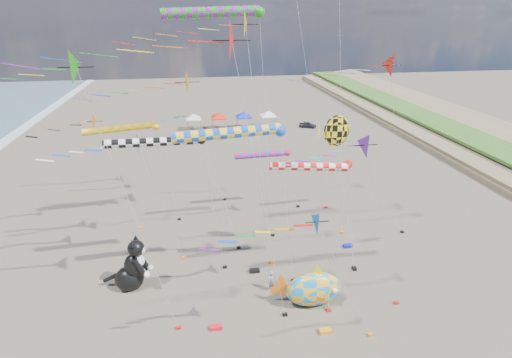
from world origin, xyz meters
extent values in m
cone|color=orange|center=(-1.44, 12.53, 20.87)|extent=(2.04, 2.19, 2.25)
cylinder|color=#B2B2B2|center=(-0.60, 12.53, 10.44)|extent=(1.70, 0.02, 20.87)
cube|color=black|center=(0.24, 12.53, 0.10)|extent=(0.36, 0.24, 0.20)
cone|color=blue|center=(2.06, 2.52, 10.19)|extent=(1.50, 1.60, 1.65)
cylinder|color=#B2B2B2|center=(3.76, 2.52, 5.10)|extent=(3.41, 0.02, 10.20)
cube|color=black|center=(5.46, 2.52, 0.10)|extent=(0.36, 0.24, 0.20)
cone|color=#1335DF|center=(-9.92, 14.61, 11.98)|extent=(2.05, 2.20, 2.26)
cylinder|color=#B2B2B2|center=(-8.89, 14.61, 5.99)|extent=(2.09, 0.02, 11.98)
cube|color=black|center=(-7.85, 14.61, 0.10)|extent=(0.36, 0.24, 0.20)
cone|color=#16810E|center=(-12.08, 5.45, 18.99)|extent=(1.91, 2.05, 2.11)
cylinder|color=#B2B2B2|center=(-10.17, 5.45, 9.50)|extent=(3.85, 0.02, 19.00)
cube|color=black|center=(-8.26, 5.45, 0.10)|extent=(0.36, 0.24, 0.20)
cone|color=red|center=(11.45, 15.79, 17.39)|extent=(2.11, 2.26, 2.33)
cylinder|color=#B2B2B2|center=(13.22, 15.79, 8.69)|extent=(3.55, 0.02, 17.39)
cube|color=black|center=(14.98, 15.79, 0.10)|extent=(0.36, 0.24, 0.20)
cone|color=#E9580D|center=(-15.25, 21.11, 12.24)|extent=(1.49, 1.60, 1.65)
cylinder|color=#B2B2B2|center=(-13.84, 21.11, 6.12)|extent=(2.85, 0.02, 12.25)
cube|color=black|center=(-12.42, 21.11, 0.10)|extent=(0.36, 0.24, 0.20)
cone|color=#F99805|center=(-6.42, 15.54, 16.50)|extent=(2.03, 2.17, 2.24)
cylinder|color=#B2B2B2|center=(-4.47, 15.54, 8.25)|extent=(3.91, 0.02, 16.51)
cube|color=black|center=(-2.53, 15.54, 0.10)|extent=(0.36, 0.24, 0.20)
cylinder|color=#B2B2B2|center=(7.62, 16.67, 13.50)|extent=(2.12, 0.02, 27.00)
cube|color=black|center=(8.66, 16.67, 0.10)|extent=(0.36, 0.24, 0.20)
cone|color=#0FC3B7|center=(-6.10, 26.81, 10.54)|extent=(1.90, 2.03, 2.10)
cylinder|color=#B2B2B2|center=(-4.52, 26.81, 5.27)|extent=(3.18, 0.02, 10.55)
cube|color=black|center=(-2.95, 26.81, 0.10)|extent=(0.36, 0.24, 0.20)
cone|color=red|center=(-3.46, 5.54, 20.22)|extent=(2.28, 2.44, 2.51)
cylinder|color=#B2B2B2|center=(-1.81, 5.54, 10.11)|extent=(3.32, 0.02, 20.22)
cube|color=black|center=(-0.16, 5.54, 0.10)|extent=(0.36, 0.24, 0.20)
cylinder|color=#B2B2B2|center=(7.04, 22.67, 13.50)|extent=(3.69, 0.02, 27.00)
cube|color=black|center=(8.87, 22.67, 0.10)|extent=(0.36, 0.24, 0.20)
cone|color=#5F1B97|center=(5.13, 5.40, 13.57)|extent=(1.74, 1.86, 1.92)
cylinder|color=#B2B2B2|center=(7.06, 5.40, 6.79)|extent=(3.86, 0.02, 13.58)
cube|color=black|center=(8.98, 5.40, 0.10)|extent=(0.36, 0.24, 0.20)
cylinder|color=red|center=(2.72, 10.53, 10.26)|extent=(6.47, 0.68, 0.68)
sphere|color=red|center=(5.96, 10.53, 10.26)|extent=(0.71, 0.71, 0.71)
cylinder|color=#B2B2B2|center=(6.71, 10.53, 5.13)|extent=(1.52, 0.02, 10.27)
cube|color=black|center=(7.46, 10.53, 0.10)|extent=(0.36, 0.24, 0.20)
cylinder|color=#1C8718|center=(-4.25, 17.35, 21.61)|extent=(8.07, 0.88, 0.88)
sphere|color=#1C8718|center=(-0.21, 17.35, 21.61)|extent=(0.93, 0.93, 0.93)
cylinder|color=#B2B2B2|center=(0.54, 17.35, 10.81)|extent=(1.52, 0.02, 21.61)
cube|color=black|center=(1.29, 17.35, 0.10)|extent=(0.36, 0.24, 0.20)
cylinder|color=blue|center=(-3.90, 9.58, 13.60)|extent=(7.87, 0.82, 0.82)
sphere|color=blue|center=(0.04, 9.58, 13.60)|extent=(0.86, 0.86, 0.86)
cylinder|color=#B2B2B2|center=(0.79, 9.58, 6.80)|extent=(1.52, 0.02, 13.60)
cube|color=black|center=(1.54, 9.58, 0.10)|extent=(0.36, 0.24, 0.20)
cylinder|color=#D10E42|center=(1.12, 23.46, 6.91)|extent=(6.02, 0.65, 0.65)
sphere|color=#D10E42|center=(4.13, 23.46, 6.91)|extent=(0.68, 0.68, 0.68)
cylinder|color=#B2B2B2|center=(4.88, 23.46, 3.45)|extent=(1.52, 0.02, 6.91)
cube|color=black|center=(5.63, 23.46, 0.10)|extent=(0.36, 0.24, 0.20)
cylinder|color=#FFAC15|center=(-13.52, 22.51, 10.85)|extent=(7.20, 0.69, 0.69)
sphere|color=#FFAC15|center=(-9.92, 22.51, 10.85)|extent=(0.73, 0.73, 0.73)
cylinder|color=#B2B2B2|center=(-9.17, 22.51, 5.43)|extent=(1.52, 0.02, 10.86)
cube|color=black|center=(-8.42, 22.51, 0.10)|extent=(0.36, 0.24, 0.20)
cylinder|color=black|center=(-9.39, 12.50, 12.31)|extent=(7.44, 0.71, 0.71)
sphere|color=black|center=(-5.67, 12.50, 12.31)|extent=(0.74, 0.74, 0.74)
cylinder|color=#B2B2B2|center=(-4.92, 12.50, 6.16)|extent=(1.52, 0.02, 12.32)
cube|color=black|center=(-4.17, 12.50, 0.10)|extent=(0.36, 0.24, 0.20)
ellipsoid|color=yellow|center=(5.42, 12.25, 12.59)|extent=(2.20, 0.40, 2.64)
cone|color=yellow|center=(3.92, 12.25, 12.59)|extent=(0.12, 1.80, 1.80)
cylinder|color=#B2B2B2|center=(6.42, 11.25, 6.30)|extent=(2.03, 2.03, 12.60)
cube|color=black|center=(7.42, 10.25, 0.10)|extent=(0.36, 0.24, 0.20)
ellipsoid|color=#1589D3|center=(2.34, 6.45, 1.48)|extent=(4.76, 2.79, 2.98)
cone|color=orange|center=(-0.24, 6.45, 1.48)|extent=(2.15, 0.63, 2.18)
cone|color=yellow|center=(2.54, 6.45, 2.96)|extent=(1.57, 0.47, 1.59)
cylinder|color=#B2B2B2|center=(3.43, 5.95, 0.49)|extent=(0.23, 1.03, 1.01)
cube|color=red|center=(3.34, 5.45, 0.10)|extent=(0.36, 0.24, 0.20)
imported|color=gray|center=(-0.57, 8.69, 0.92)|extent=(0.79, 0.65, 1.84)
imported|color=#1D7B2A|center=(0.47, 7.97, 0.52)|extent=(0.53, 0.43, 1.04)
imported|color=#275B93|center=(1.05, 7.70, 0.46)|extent=(0.51, 0.57, 0.93)
cube|color=#1213B5|center=(8.25, 14.02, 0.15)|extent=(0.90, 0.44, 0.30)
cube|color=black|center=(-1.59, 11.44, 0.15)|extent=(0.90, 0.44, 0.30)
cube|color=orange|center=(2.35, 3.34, 0.15)|extent=(0.90, 0.44, 0.30)
cube|color=red|center=(-5.52, 4.98, 0.15)|extent=(0.90, 0.44, 0.30)
cube|color=silver|center=(-6.00, 60.00, 2.25)|extent=(3.00, 3.00, 0.15)
pyramid|color=silver|center=(-6.00, 60.00, 3.30)|extent=(4.20, 4.20, 1.00)
cylinder|color=#999999|center=(-7.30, 58.70, 1.10)|extent=(0.08, 0.08, 2.20)
cylinder|color=#999999|center=(-4.70, 58.70, 1.10)|extent=(0.08, 0.08, 2.20)
cylinder|color=#999999|center=(-7.30, 61.30, 1.10)|extent=(0.08, 0.08, 2.20)
cylinder|color=#999999|center=(-4.70, 61.30, 1.10)|extent=(0.08, 0.08, 2.20)
cube|color=red|center=(-1.00, 60.00, 2.25)|extent=(3.00, 3.00, 0.15)
pyramid|color=red|center=(-1.00, 60.00, 3.30)|extent=(4.20, 4.20, 1.00)
cylinder|color=#999999|center=(-2.30, 58.70, 1.10)|extent=(0.08, 0.08, 2.20)
cylinder|color=#999999|center=(0.30, 58.70, 1.10)|extent=(0.08, 0.08, 2.20)
cylinder|color=#999999|center=(-2.30, 61.30, 1.10)|extent=(0.08, 0.08, 2.20)
cylinder|color=#999999|center=(0.30, 61.30, 1.10)|extent=(0.08, 0.08, 2.20)
cube|color=#152CD6|center=(4.00, 60.00, 2.25)|extent=(3.00, 3.00, 0.15)
pyramid|color=#152CD6|center=(4.00, 60.00, 3.30)|extent=(4.20, 4.20, 1.00)
cylinder|color=#999999|center=(2.70, 58.70, 1.10)|extent=(0.08, 0.08, 2.20)
cylinder|color=#999999|center=(5.30, 58.70, 1.10)|extent=(0.08, 0.08, 2.20)
cylinder|color=#999999|center=(2.70, 61.30, 1.10)|extent=(0.08, 0.08, 2.20)
cylinder|color=#999999|center=(5.30, 61.30, 1.10)|extent=(0.08, 0.08, 2.20)
cube|color=white|center=(9.00, 60.00, 2.25)|extent=(3.00, 3.00, 0.15)
pyramid|color=white|center=(9.00, 60.00, 3.30)|extent=(4.20, 4.20, 1.00)
cylinder|color=#999999|center=(7.70, 58.70, 1.10)|extent=(0.08, 0.08, 2.20)
cylinder|color=#999999|center=(10.30, 58.70, 1.10)|extent=(0.08, 0.08, 2.20)
cylinder|color=#999999|center=(7.70, 61.30, 1.10)|extent=(0.08, 0.08, 2.20)
cylinder|color=#999999|center=(10.30, 61.30, 1.10)|extent=(0.08, 0.08, 2.20)
imported|color=#26262D|center=(16.81, 58.00, 0.59)|extent=(3.72, 2.83, 1.18)
camera|label=1|loc=(-6.30, -18.10, 21.59)|focal=28.00mm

